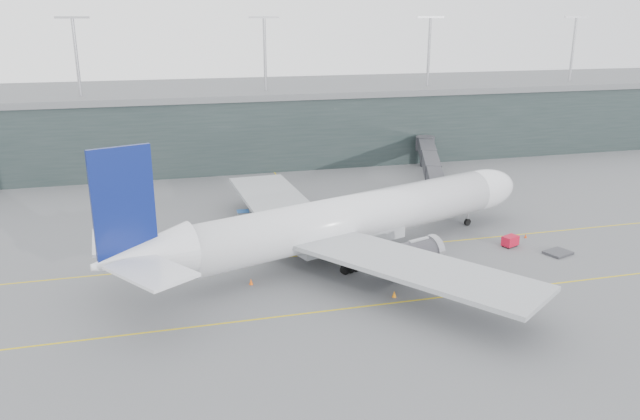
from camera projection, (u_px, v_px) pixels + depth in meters
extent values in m
plane|color=#535357|center=(294.00, 245.00, 83.94)|extent=(320.00, 320.00, 0.00)
cube|color=gold|center=(301.00, 256.00, 80.25)|extent=(160.00, 0.25, 0.02)
cube|color=gold|center=(335.00, 310.00, 65.48)|extent=(160.00, 0.25, 0.02)
cube|color=gold|center=(298.00, 201.00, 103.61)|extent=(0.25, 60.00, 0.02)
cube|color=#1E2A29|center=(236.00, 124.00, 135.36)|extent=(240.00, 35.00, 14.00)
cube|color=#5A5C5F|center=(235.00, 89.00, 133.09)|extent=(240.00, 36.00, 1.20)
cylinder|color=#9E9EA3|center=(77.00, 58.00, 114.35)|extent=(0.60, 0.60, 14.00)
cylinder|color=#9E9EA3|center=(265.00, 55.00, 122.87)|extent=(0.60, 0.60, 14.00)
cylinder|color=#9E9EA3|center=(429.00, 53.00, 131.38)|extent=(0.60, 0.60, 14.00)
cylinder|color=#9E9EA3|center=(573.00, 50.00, 139.90)|extent=(0.60, 0.60, 14.00)
cylinder|color=silver|center=(354.00, 217.00, 79.09)|extent=(43.46, 20.00, 5.92)
ellipsoid|color=silver|center=(481.00, 190.00, 91.55)|extent=(13.69, 9.67, 5.92)
cone|color=silver|center=(143.00, 257.00, 64.39)|extent=(11.79, 8.82, 5.69)
cube|color=#989CA1|center=(347.00, 236.00, 79.26)|extent=(16.01, 9.52, 1.91)
cube|color=black|center=(498.00, 180.00, 93.19)|extent=(2.93, 3.40, 0.76)
cube|color=#989CA1|center=(415.00, 267.00, 66.12)|extent=(22.98, 27.61, 0.53)
cylinder|color=#3C3B41|center=(412.00, 255.00, 73.69)|extent=(7.41, 5.35, 3.34)
cube|color=#989CA1|center=(276.00, 201.00, 89.57)|extent=(10.10, 28.14, 0.53)
cylinder|color=#3C3B41|center=(326.00, 216.00, 88.06)|extent=(7.41, 5.35, 3.34)
cube|color=navy|center=(124.00, 203.00, 61.83)|extent=(6.02, 2.49, 11.46)
cube|color=silver|center=(151.00, 271.00, 59.58)|extent=(9.17, 10.07, 0.33)
cube|color=silver|center=(118.00, 240.00, 67.90)|extent=(5.86, 8.96, 0.33)
cylinder|color=black|center=(467.00, 222.00, 91.63)|extent=(1.12, 0.71, 1.05)
cylinder|color=#9E9EA3|center=(468.00, 217.00, 91.42)|extent=(0.29, 0.29, 2.48)
cylinder|color=black|center=(350.00, 268.00, 74.75)|extent=(1.33, 0.86, 1.24)
cylinder|color=black|center=(309.00, 246.00, 82.01)|extent=(1.33, 0.86, 1.24)
cube|color=#2A2A2F|center=(440.00, 197.00, 89.13)|extent=(4.06, 4.28, 2.66)
cube|color=#2A2A2F|center=(436.00, 183.00, 96.62)|extent=(6.62, 12.41, 2.38)
cube|color=#2A2A2F|center=(431.00, 165.00, 108.36)|extent=(6.84, 12.50, 2.47)
cube|color=#2A2A2F|center=(427.00, 150.00, 120.10)|extent=(7.06, 12.58, 2.57)
cylinder|color=#9E9EA3|center=(435.00, 200.00, 98.14)|extent=(0.48, 0.48, 3.62)
cube|color=#3C3B41|center=(434.00, 209.00, 98.58)|extent=(2.29, 2.01, 0.67)
cylinder|color=#2A2A2F|center=(356.00, 144.00, 125.18)|extent=(3.81, 3.81, 2.86)
cylinder|color=#2A2A2F|center=(356.00, 159.00, 126.09)|extent=(1.71, 1.71, 3.43)
cube|color=#B80D26|center=(510.00, 241.00, 83.19)|extent=(2.52, 2.10, 1.27)
cylinder|color=black|center=(509.00, 247.00, 82.56)|extent=(0.42, 0.29, 0.39)
cylinder|color=black|center=(516.00, 245.00, 83.47)|extent=(0.42, 0.29, 0.39)
cylinder|color=black|center=(503.00, 245.00, 83.30)|extent=(0.42, 0.29, 0.39)
cylinder|color=black|center=(510.00, 243.00, 84.21)|extent=(0.42, 0.29, 0.39)
cube|color=#333338|center=(558.00, 253.00, 80.73)|extent=(3.85, 3.44, 0.32)
cube|color=#3C3B41|center=(243.00, 223.00, 92.47)|extent=(2.22, 1.82, 0.21)
cube|color=#A6ABB2|center=(243.00, 217.00, 92.18)|extent=(1.79, 1.69, 1.60)
cube|color=#265498|center=(243.00, 211.00, 91.93)|extent=(1.85, 1.75, 0.09)
cube|color=#3C3B41|center=(257.00, 221.00, 93.14)|extent=(2.59, 2.24, 0.23)
cube|color=silver|center=(257.00, 215.00, 92.84)|extent=(2.12, 2.04, 1.69)
cube|color=#265498|center=(257.00, 209.00, 92.57)|extent=(2.19, 2.10, 0.09)
cube|color=#3C3B41|center=(279.00, 218.00, 94.48)|extent=(2.49, 2.11, 0.23)
cube|color=silver|center=(279.00, 212.00, 94.17)|extent=(2.03, 1.93, 1.69)
cube|color=#265498|center=(278.00, 206.00, 93.91)|extent=(2.09, 1.99, 0.09)
cone|color=#DC3D0C|center=(526.00, 236.00, 86.57)|extent=(0.38, 0.38, 0.61)
cone|color=orange|center=(394.00, 294.00, 68.37)|extent=(0.47, 0.47, 0.75)
cone|color=#F93A0D|center=(338.00, 214.00, 95.84)|extent=(0.46, 0.46, 0.74)
cone|color=#FA5A0D|center=(251.00, 282.00, 71.55)|extent=(0.47, 0.47, 0.75)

